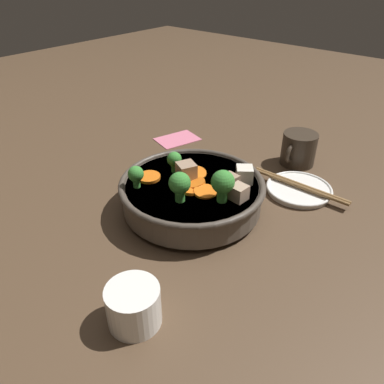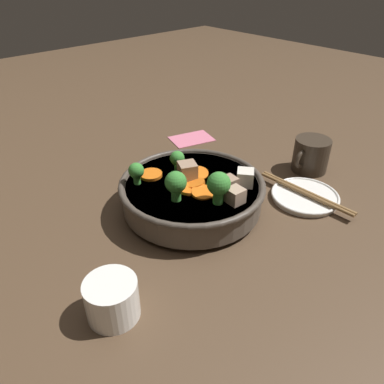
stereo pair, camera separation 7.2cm
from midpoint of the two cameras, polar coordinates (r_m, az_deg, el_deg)
name	(u,v)px [view 2 (the right image)]	position (r m, az deg, el deg)	size (l,w,h in m)	color
ground_plane	(192,209)	(0.74, 2.78, -2.65)	(3.00, 3.00, 0.00)	#4C3826
stirfry_bowl	(192,191)	(0.72, 2.90, 0.04)	(0.28, 0.28, 0.12)	#51473D
side_saucer	(305,196)	(0.81, 19.29, -0.71)	(0.14, 0.14, 0.01)	white
tea_cup	(112,299)	(0.54, -8.23, -15.99)	(0.07, 0.07, 0.06)	white
dark_mug	(311,155)	(0.91, 19.83, 5.25)	(0.10, 0.08, 0.08)	#33281E
napkin	(192,139)	(1.02, 1.97, 8.09)	(0.13, 0.11, 0.00)	#D16B84
chopsticks_pair	(306,192)	(0.81, 19.41, -0.15)	(0.02, 0.21, 0.01)	olive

